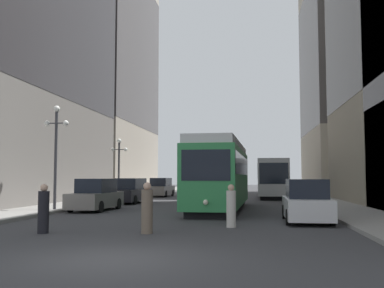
# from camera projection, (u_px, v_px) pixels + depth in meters

# --- Properties ---
(ground_plane) EXTENTS (200.00, 200.00, 0.00)m
(ground_plane) POSITION_uv_depth(u_px,v_px,m) (111.00, 259.00, 10.32)
(ground_plane) COLOR #38383A
(sidewalk_left) EXTENTS (3.22, 120.00, 0.15)m
(sidewalk_left) POSITION_uv_depth(u_px,v_px,m) (148.00, 193.00, 50.98)
(sidewalk_left) COLOR gray
(sidewalk_left) RESTS_ON ground
(sidewalk_right) EXTENTS (3.22, 120.00, 0.15)m
(sidewalk_right) POSITION_uv_depth(u_px,v_px,m) (299.00, 194.00, 48.75)
(sidewalk_right) COLOR gray
(sidewalk_right) RESTS_ON ground
(streetcar) EXTENTS (3.06, 12.94, 3.89)m
(streetcar) POSITION_uv_depth(u_px,v_px,m) (221.00, 174.00, 25.98)
(streetcar) COLOR black
(streetcar) RESTS_ON ground
(transit_bus) EXTENTS (2.75, 11.42, 3.45)m
(transit_bus) POSITION_uv_depth(u_px,v_px,m) (272.00, 177.00, 41.21)
(transit_bus) COLOR black
(transit_bus) RESTS_ON ground
(parked_car_left_near) EXTENTS (2.04, 4.68, 1.82)m
(parked_car_left_near) POSITION_uv_depth(u_px,v_px,m) (96.00, 196.00, 25.38)
(parked_car_left_near) COLOR black
(parked_car_left_near) RESTS_ON ground
(parked_car_left_mid) EXTENTS (2.10, 5.04, 1.82)m
(parked_car_left_mid) POSITION_uv_depth(u_px,v_px,m) (130.00, 192.00, 32.65)
(parked_car_left_mid) COLOR black
(parked_car_left_mid) RESTS_ON ground
(parked_car_right_far) EXTENTS (1.95, 4.52, 1.82)m
(parked_car_right_far) POSITION_uv_depth(u_px,v_px,m) (306.00, 202.00, 18.89)
(parked_car_right_far) COLOR black
(parked_car_right_far) RESTS_ON ground
(parked_car_left_far) EXTENTS (2.05, 4.91, 1.82)m
(parked_car_left_far) POSITION_uv_depth(u_px,v_px,m) (161.00, 188.00, 43.64)
(parked_car_left_far) COLOR black
(parked_car_left_far) RESTS_ON ground
(pedestrian_crossing_near) EXTENTS (0.37, 0.37, 1.63)m
(pedestrian_crossing_near) POSITION_uv_depth(u_px,v_px,m) (231.00, 207.00, 16.93)
(pedestrian_crossing_near) COLOR beige
(pedestrian_crossing_near) RESTS_ON ground
(pedestrian_crossing_far) EXTENTS (0.37, 0.37, 1.67)m
(pedestrian_crossing_far) POSITION_uv_depth(u_px,v_px,m) (44.00, 210.00, 15.10)
(pedestrian_crossing_far) COLOR black
(pedestrian_crossing_far) RESTS_ON ground
(pedestrian_on_sidewalk) EXTENTS (0.39, 0.39, 1.73)m
(pedestrian_on_sidewalk) POSITION_uv_depth(u_px,v_px,m) (147.00, 210.00, 15.08)
(pedestrian_on_sidewalk) COLOR #6B5B4C
(pedestrian_on_sidewalk) RESTS_ON ground
(lamp_post_left_near) EXTENTS (1.41, 0.36, 5.74)m
(lamp_post_left_near) POSITION_uv_depth(u_px,v_px,m) (56.00, 141.00, 24.61)
(lamp_post_left_near) COLOR #333338
(lamp_post_left_near) RESTS_ON sidewalk_left
(lamp_post_left_far) EXTENTS (1.41, 0.36, 4.90)m
(lamp_post_left_far) POSITION_uv_depth(u_px,v_px,m) (119.00, 159.00, 36.33)
(lamp_post_left_far) COLOR #333338
(lamp_post_left_far) RESTS_ON sidewalk_left
(building_left_corner) EXTENTS (10.73, 20.93, 32.46)m
(building_left_corner) POSITION_uv_depth(u_px,v_px,m) (102.00, 59.00, 55.69)
(building_left_corner) COLOR #A89E8E
(building_left_corner) RESTS_ON ground
(building_right_midblock) EXTENTS (12.68, 17.91, 29.36)m
(building_right_midblock) POSITION_uv_depth(u_px,v_px,m) (360.00, 65.00, 52.28)
(building_right_midblock) COLOR #B2A893
(building_right_midblock) RESTS_ON ground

